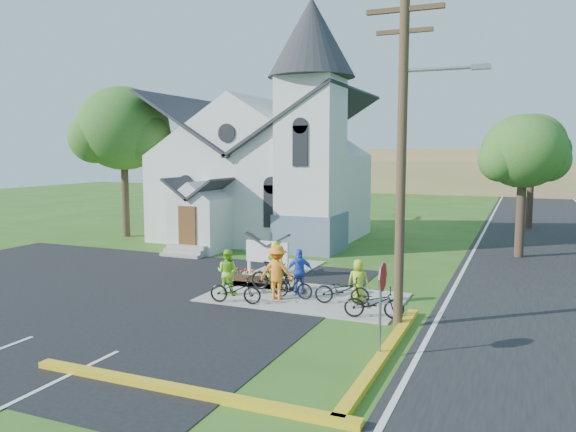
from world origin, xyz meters
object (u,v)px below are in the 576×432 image
at_px(bike_1, 273,276).
at_px(bike_2, 342,290).
at_px(church_sign, 267,252).
at_px(cyclist_0, 276,266).
at_px(bike_4, 374,303).
at_px(bike_0, 235,289).
at_px(cyclist_4, 358,281).
at_px(cyclist_1, 227,272).
at_px(stop_sign, 382,289).
at_px(cyclist_2, 300,271).
at_px(bike_3, 293,285).
at_px(utility_pole, 404,145).
at_px(cyclist_3, 277,272).

relative_size(bike_1, bike_2, 0.98).
distance_m(church_sign, cyclist_0, 2.72).
bearing_deg(bike_4, bike_0, 78.64).
bearing_deg(bike_4, cyclist_4, 18.43).
bearing_deg(cyclist_1, cyclist_0, -142.06).
relative_size(stop_sign, cyclist_1, 1.50).
bearing_deg(cyclist_0, bike_2, 170.28).
height_order(cyclist_2, bike_4, cyclist_2).
bearing_deg(bike_3, church_sign, 41.20).
relative_size(utility_pole, stop_sign, 4.03).
distance_m(cyclist_3, bike_3, 0.75).
bearing_deg(bike_3, stop_sign, -133.07).
distance_m(cyclist_0, bike_1, 0.41).
distance_m(bike_0, bike_2, 3.64).
distance_m(stop_sign, bike_0, 6.64).
height_order(utility_pole, bike_1, utility_pole).
distance_m(utility_pole, stop_sign, 4.52).
relative_size(cyclist_3, bike_3, 1.26).
xyz_separation_m(cyclist_3, bike_3, (0.46, 0.30, -0.50)).
bearing_deg(bike_0, bike_1, -22.26).
bearing_deg(stop_sign, bike_2, 119.06).
height_order(church_sign, cyclist_4, church_sign).
bearing_deg(cyclist_2, utility_pole, 128.11).
height_order(cyclist_0, bike_0, cyclist_0).
height_order(cyclist_2, bike_2, cyclist_2).
height_order(bike_0, bike_3, bike_0).
distance_m(utility_pole, cyclist_3, 6.52).
bearing_deg(bike_3, cyclist_0, 56.33).
relative_size(cyclist_0, bike_1, 1.04).
relative_size(bike_0, cyclist_4, 1.20).
bearing_deg(bike_0, bike_4, -97.26).
bearing_deg(church_sign, bike_2, -36.21).
relative_size(church_sign, cyclist_1, 1.33).
bearing_deg(cyclist_4, cyclist_1, 5.55).
relative_size(utility_pole, bike_4, 5.36).
bearing_deg(utility_pole, cyclist_1, 169.12).
bearing_deg(bike_1, bike_2, -104.96).
xyz_separation_m(bike_0, cyclist_1, (-0.84, 0.96, 0.35)).
bearing_deg(cyclist_0, bike_1, 20.40).
bearing_deg(bike_1, church_sign, 29.83).
relative_size(bike_1, bike_4, 0.98).
distance_m(utility_pole, bike_0, 7.52).
distance_m(cyclist_1, cyclist_4, 4.76).
bearing_deg(cyclist_3, cyclist_4, -175.06).
distance_m(church_sign, bike_2, 5.29).
bearing_deg(bike_0, stop_sign, -126.30).
bearing_deg(stop_sign, cyclist_3, 139.12).
bearing_deg(bike_3, bike_2, -89.63).
bearing_deg(cyclist_1, stop_sign, 148.74).
distance_m(church_sign, bike_0, 4.51).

